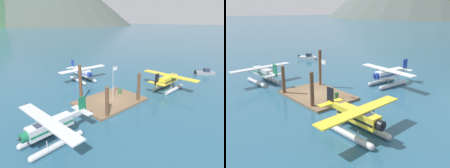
{
  "view_description": "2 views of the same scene",
  "coord_description": "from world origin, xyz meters",
  "views": [
    {
      "loc": [
        -18.01,
        -19.11,
        12.07
      ],
      "look_at": [
        1.59,
        1.26,
        2.26
      ],
      "focal_mm": 29.34,
      "sensor_mm": 36.0,
      "label": 1
    },
    {
      "loc": [
        26.08,
        -18.43,
        11.67
      ],
      "look_at": [
        0.61,
        3.37,
        1.27
      ],
      "focal_mm": 37.8,
      "sensor_mm": 36.0,
      "label": 2
    }
  ],
  "objects": [
    {
      "name": "ground_plane",
      "position": [
        0.0,
        0.0,
        0.0
      ],
      "size": [
        1200.0,
        1200.0,
        0.0
      ],
      "primitive_type": "plane",
      "color": "#285670"
    },
    {
      "name": "dock_platform",
      "position": [
        0.0,
        0.0,
        0.15
      ],
      "size": [
        10.05,
        7.21,
        0.3
      ],
      "primitive_type": "cube",
      "color": "brown",
      "rests_on": "ground"
    },
    {
      "name": "piling_near_left",
      "position": [
        -3.67,
        -3.29,
        2.12
      ],
      "size": [
        0.49,
        0.49,
        4.24
      ],
      "primitive_type": "cylinder",
      "color": "brown",
      "rests_on": "ground"
    },
    {
      "name": "piling_near_right",
      "position": [
        3.14,
        -3.02,
        2.33
      ],
      "size": [
        0.49,
        0.49,
        4.66
      ],
      "primitive_type": "cylinder",
      "color": "brown",
      "rests_on": "ground"
    },
    {
      "name": "piling_far_left",
      "position": [
        -3.32,
        3.03,
        2.95
      ],
      "size": [
        0.5,
        0.5,
        5.91
      ],
      "primitive_type": "cylinder",
      "color": "brown",
      "rests_on": "ground"
    },
    {
      "name": "flagpole",
      "position": [
        0.96,
        0.23,
        3.62
      ],
      "size": [
        0.95,
        0.1,
        5.26
      ],
      "color": "silver",
      "rests_on": "dock_platform"
    },
    {
      "name": "fuel_drum",
      "position": [
        3.14,
        0.93,
        0.74
      ],
      "size": [
        0.62,
        0.62,
        0.88
      ],
      "color": "#33663D",
      "rests_on": "dock_platform"
    },
    {
      "name": "seaplane_silver_port_aft",
      "position": [
        -11.33,
        -3.09,
        1.58
      ],
      "size": [
        7.97,
        10.47,
        3.84
      ],
      "color": "#B7BABF",
      "rests_on": "ground"
    },
    {
      "name": "seaplane_yellow_stbd_aft",
      "position": [
        11.51,
        -3.36,
        1.58
      ],
      "size": [
        7.98,
        10.44,
        3.84
      ],
      "color": "#B7BABF",
      "rests_on": "ground"
    },
    {
      "name": "seaplane_white_bow_right",
      "position": [
        3.22,
        11.85,
        1.58
      ],
      "size": [
        10.48,
        7.97,
        3.84
      ],
      "color": "#B7BABF",
      "rests_on": "ground"
    },
    {
      "name": "boat_white_open_west",
      "position": [
        -23.52,
        14.1,
        0.49
      ],
      "size": [
        4.26,
        3.72,
        1.5
      ],
      "color": "silver",
      "rests_on": "ground"
    }
  ]
}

